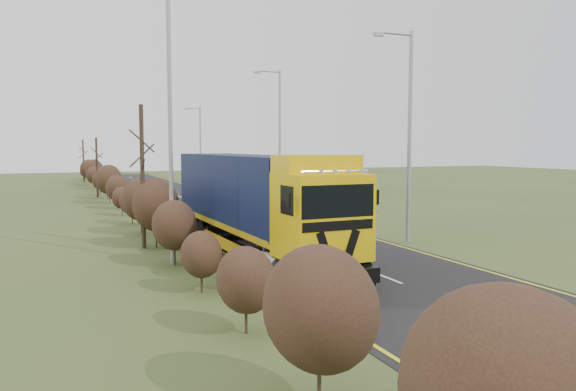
{
  "coord_description": "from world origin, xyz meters",
  "views": [
    {
      "loc": [
        -9.97,
        -20.01,
        4.3
      ],
      "look_at": [
        0.15,
        4.06,
        2.02
      ],
      "focal_mm": 35.0,
      "sensor_mm": 36.0,
      "label": 1
    }
  ],
  "objects_px": {
    "lorry": "(254,198)",
    "streetlight_near": "(407,128)",
    "car_red_hatchback": "(283,197)",
    "speed_sign": "(295,185)",
    "car_blue_sedan": "(274,191)"
  },
  "relations": [
    {
      "from": "lorry",
      "to": "streetlight_near",
      "type": "height_order",
      "value": "streetlight_near"
    },
    {
      "from": "lorry",
      "to": "streetlight_near",
      "type": "xyz_separation_m",
      "value": [
        7.21,
        0.2,
        2.82
      ]
    },
    {
      "from": "car_red_hatchback",
      "to": "streetlight_near",
      "type": "distance_m",
      "value": 17.62
    },
    {
      "from": "speed_sign",
      "to": "lorry",
      "type": "bearing_deg",
      "value": -119.39
    },
    {
      "from": "lorry",
      "to": "car_red_hatchback",
      "type": "xyz_separation_m",
      "value": [
        8.23,
        17.19,
        -1.72
      ]
    },
    {
      "from": "streetlight_near",
      "to": "speed_sign",
      "type": "distance_m",
      "value": 13.53
    },
    {
      "from": "lorry",
      "to": "streetlight_near",
      "type": "bearing_deg",
      "value": -0.07
    },
    {
      "from": "streetlight_near",
      "to": "speed_sign",
      "type": "height_order",
      "value": "streetlight_near"
    },
    {
      "from": "car_red_hatchback",
      "to": "speed_sign",
      "type": "distance_m",
      "value": 4.13
    },
    {
      "from": "lorry",
      "to": "speed_sign",
      "type": "relative_size",
      "value": 5.91
    },
    {
      "from": "car_blue_sedan",
      "to": "streetlight_near",
      "type": "distance_m",
      "value": 21.47
    },
    {
      "from": "lorry",
      "to": "streetlight_near",
      "type": "relative_size",
      "value": 1.58
    },
    {
      "from": "car_red_hatchback",
      "to": "streetlight_near",
      "type": "bearing_deg",
      "value": 102.41
    },
    {
      "from": "streetlight_near",
      "to": "speed_sign",
      "type": "xyz_separation_m",
      "value": [
        0.28,
        13.1,
        -3.38
      ]
    },
    {
      "from": "lorry",
      "to": "car_red_hatchback",
      "type": "height_order",
      "value": "lorry"
    }
  ]
}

